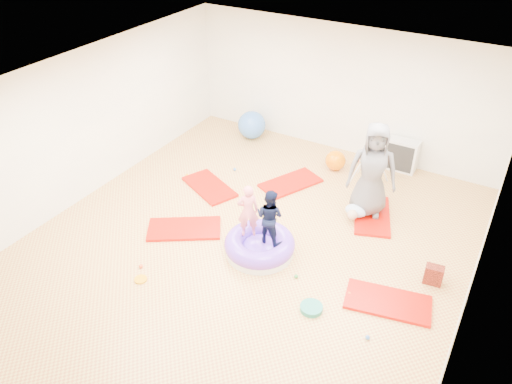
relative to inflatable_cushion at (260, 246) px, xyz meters
The scene contains 19 objects.
room 1.29m from the inflatable_cushion, 163.67° to the left, with size 7.01×8.01×2.81m.
gym_mat_front_left 1.48m from the inflatable_cushion, behind, with size 1.28×0.64×0.05m, color #BD0B00.
gym_mat_mid_left 2.23m from the inflatable_cushion, 146.72° to the left, with size 1.22×0.61×0.05m, color #BD0B00.
gym_mat_center_back 2.23m from the inflatable_cushion, 103.28° to the left, with size 1.23×0.62×0.05m, color #BD0B00.
gym_mat_right 2.23m from the inflatable_cushion, ahead, with size 1.25×0.62×0.05m, color #BD0B00.
gym_mat_rear_right 2.33m from the inflatable_cushion, 56.22° to the left, with size 1.27×0.63×0.05m, color #BD0B00.
inflatable_cushion is the anchor object (origin of this frame).
child_pink 0.71m from the inflatable_cushion, behind, with size 0.35×0.23×0.96m, color #F37281.
child_navy 0.70m from the inflatable_cushion, 13.31° to the left, with size 0.47×0.37×0.97m, color black.
adult_caregiver 2.42m from the inflatable_cushion, 59.16° to the left, with size 0.88×0.57×1.79m, color #56555A.
infant 1.98m from the inflatable_cushion, 58.21° to the left, with size 0.40×0.40×0.23m.
ball_pit_balls 0.24m from the inflatable_cushion, 128.22° to the left, with size 4.78×3.41×0.06m.
exercise_ball_blue 4.22m from the inflatable_cushion, 122.28° to the left, with size 0.65×0.65×0.65m, color blue.
exercise_ball_orange 3.18m from the inflatable_cushion, 89.32° to the left, with size 0.43×0.43×0.43m, color orange.
infant_play_gym 3.05m from the inflatable_cushion, 73.69° to the left, with size 0.67×0.64×0.52m.
cube_shelf 4.07m from the inflatable_cushion, 72.63° to the left, with size 0.68×0.34×0.68m.
balance_disc 1.50m from the inflatable_cushion, 29.84° to the right, with size 0.34×0.34×0.07m, color #1C7A6B.
backpack 2.78m from the inflatable_cushion, 15.02° to the left, with size 0.28×0.17×0.32m, color #A82D1A.
yellow_toy 1.99m from the inflatable_cushion, 130.20° to the right, with size 0.20×0.20×0.03m, color orange.
Camera 1 is at (3.47, -5.69, 5.48)m, focal length 35.00 mm.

